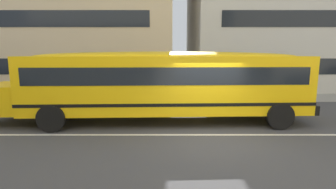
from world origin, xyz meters
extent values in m
plane|color=#424244|center=(0.00, 0.00, 0.00)|extent=(400.00, 400.00, 0.00)
cube|color=gray|center=(0.00, 7.58, 0.01)|extent=(120.00, 3.00, 0.01)
cube|color=silver|center=(0.00, 0.00, 0.00)|extent=(110.00, 0.16, 0.01)
cube|color=yellow|center=(-1.52, 1.78, 1.62)|extent=(11.20, 2.95, 2.22)
cube|color=yellow|center=(-7.88, 1.54, 1.06)|extent=(1.70, 2.18, 1.11)
cube|color=black|center=(4.11, 1.99, 0.69)|extent=(0.30, 2.53, 0.36)
cube|color=black|center=(-1.52, 1.78, 2.02)|extent=(10.53, 2.96, 0.65)
cube|color=black|center=(-1.52, 1.78, 0.96)|extent=(11.22, 2.98, 0.12)
ellipsoid|color=yellow|center=(-1.52, 1.78, 2.73)|extent=(10.75, 2.73, 0.36)
cylinder|color=red|center=(-5.13, 3.09, 1.51)|extent=(0.46, 0.46, 0.03)
cylinder|color=black|center=(-5.69, 0.36, 0.51)|extent=(1.02, 0.32, 1.01)
cylinder|color=black|center=(-5.79, 2.88, 0.51)|extent=(1.02, 0.32, 1.01)
cylinder|color=black|center=(2.75, 0.68, 0.51)|extent=(1.02, 0.32, 1.01)
cylinder|color=black|center=(2.65, 3.20, 0.51)|extent=(1.02, 0.32, 1.01)
cube|color=black|center=(-10.73, 9.06, 1.92)|extent=(16.09, 0.04, 1.10)
cube|color=black|center=(-10.73, 9.06, 5.12)|extent=(16.09, 0.04, 1.10)
cube|color=#B7B7B2|center=(9.58, 15.64, 6.40)|extent=(17.67, 13.13, 12.80)
cube|color=black|center=(9.58, 9.06, 1.92)|extent=(14.84, 0.04, 1.10)
cube|color=black|center=(9.58, 9.06, 5.12)|extent=(14.84, 0.04, 1.10)
camera|label=1|loc=(-1.46, -8.58, 2.85)|focal=27.14mm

